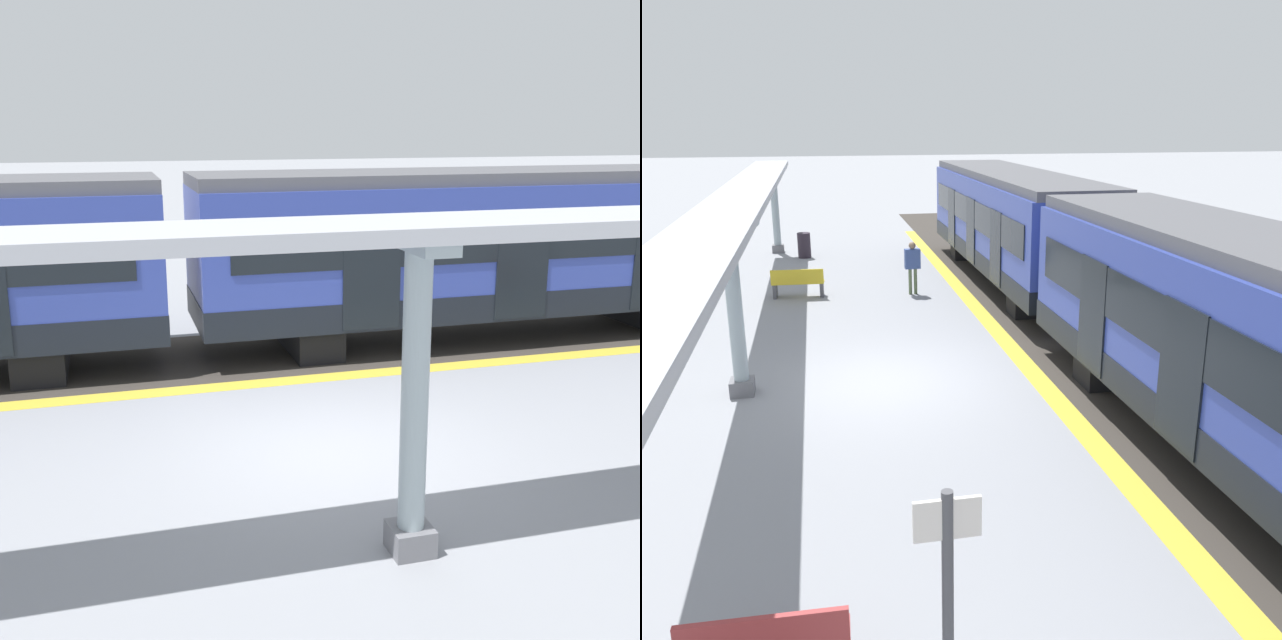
% 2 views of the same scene
% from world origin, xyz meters
% --- Properties ---
extents(ground_plane, '(176.00, 176.00, 0.00)m').
position_xyz_m(ground_plane, '(0.00, 0.00, 0.00)').
color(ground_plane, gray).
extents(tactile_edge_strip, '(0.43, 37.60, 0.01)m').
position_xyz_m(tactile_edge_strip, '(-2.99, 0.00, 0.00)').
color(tactile_edge_strip, gold).
rests_on(tactile_edge_strip, ground).
extents(trackbed, '(3.20, 49.60, 0.01)m').
position_xyz_m(trackbed, '(-4.81, 0.00, 0.00)').
color(trackbed, '#38332D').
rests_on(trackbed, ground).
extents(train_far_carriage, '(2.65, 12.32, 3.48)m').
position_xyz_m(train_far_carriage, '(-4.80, 4.87, 1.83)').
color(train_far_carriage, '#2E4098').
rests_on(train_far_carriage, ground).
extents(canopy_pillar_second, '(1.10, 0.44, 3.34)m').
position_xyz_m(canopy_pillar_second, '(2.76, 0.04, 1.70)').
color(canopy_pillar_second, slate).
rests_on(canopy_pillar_second, ground).
extents(canopy_beam, '(1.20, 29.97, 0.16)m').
position_xyz_m(canopy_beam, '(2.76, -0.08, 3.42)').
color(canopy_beam, '#A8AAB2').
rests_on(canopy_beam, canopy_pillar_nearest).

